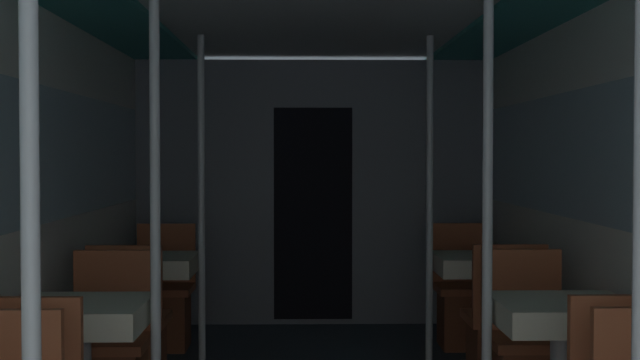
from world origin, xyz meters
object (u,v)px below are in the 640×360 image
Objects in this scene: chair_right_far_2 at (465,308)px; support_pole_right_1 at (487,224)px; dining_table_left_1 at (78,330)px; support_pole_right_2 at (430,202)px; chair_right_near_2 at (503,344)px; chair_left_near_2 at (130,345)px; dining_table_right_2 at (482,274)px; support_pole_left_0 at (31,283)px; chair_left_far_2 at (163,309)px; support_pole_left_2 at (201,202)px; dining_table_left_2 at (148,275)px; dining_table_right_1 at (564,328)px; support_pole_left_1 at (155,224)px.

support_pole_right_1 is at bearing 81.83° from chair_right_far_2.
dining_table_left_1 is 2.62m from support_pole_right_2.
chair_right_near_2 is 1.00× the size of chair_right_far_2.
chair_left_near_2 is at bearing -161.66° from support_pole_right_2.
dining_table_right_2 is 0.69m from chair_right_near_2.
support_pole_left_0 is 2.45× the size of chair_left_far_2.
support_pole_right_2 is at bearing 60.22° from chair_right_far_2.
chair_left_near_2 reaches higher than dining_table_right_2.
support_pole_right_2 is at bearing 161.66° from chair_left_far_2.
support_pole_right_2 is (1.83, -0.61, 0.80)m from chair_left_far_2.
support_pole_left_2 and support_pole_right_2 have the same top height.
support_pole_right_2 is (0.00, 1.81, 0.00)m from support_pole_right_1.
chair_right_far_2 is (2.18, 0.61, -0.33)m from dining_table_left_2.
support_pole_left_0 is 2.45× the size of chair_left_near_2.
chair_right_near_2 is at bearing -90.00° from dining_table_right_2.
chair_left_near_2 is 2.33m from support_pole_right_1.
support_pole_left_0 is 4.09m from dining_table_right_2.
chair_left_far_2 is 1.00× the size of chair_right_far_2.
support_pole_left_2 is at bearing 129.29° from support_pole_right_1.
chair_right_near_2 reaches higher than dining_table_right_1.
support_pole_left_2 is 2.34m from support_pole_right_1.
chair_left_far_2 is (-0.00, 2.42, -0.33)m from dining_table_left_1.
support_pole_right_1 is at bearing 127.11° from chair_left_far_2.
dining_table_left_1 is at bearing -135.28° from support_pole_right_2.
dining_table_right_1 is (1.83, -1.81, -0.47)m from support_pole_left_2.
support_pole_left_1 is 2.45× the size of chair_left_far_2.
support_pole_left_2 is 2.09m from chair_right_near_2.
dining_table_left_1 is 0.34× the size of support_pole_left_1.
chair_left_far_2 is 3.27m from dining_table_right_1.
chair_right_near_2 is (0.00, -0.61, -0.33)m from dining_table_right_2.
support_pole_left_0 is 2.95× the size of dining_table_right_2.
dining_table_left_2 is 2.28m from chair_right_far_2.
dining_table_right_1 is (2.18, -1.21, 0.33)m from chair_left_near_2.
dining_table_left_1 is 2.18m from dining_table_right_1.
dining_table_right_1 is 0.83× the size of chair_right_far_2.
chair_left_far_2 is 3.14m from support_pole_right_1.
dining_table_left_1 is 1.90m from support_pole_left_2.
support_pole_right_2 is (-0.35, -0.61, 0.80)m from chair_right_far_2.
chair_left_far_2 is at bearing 90.00° from dining_table_left_2.
support_pole_right_1 is 1.49m from chair_right_near_2.
chair_right_near_2 is (2.18, 1.21, -0.33)m from dining_table_left_1.
support_pole_left_2 is 2.09m from chair_right_far_2.
chair_left_far_2 is 1.00× the size of chair_right_near_2.
chair_right_far_2 is at bearing 90.00° from chair_right_near_2.
support_pole_right_2 is at bearing 0.00° from support_pole_left_2.
support_pole_right_2 reaches higher than chair_left_near_2.
support_pole_left_0 reaches higher than dining_table_right_2.
dining_table_left_1 is 1.00× the size of dining_table_right_2.
support_pole_left_2 is (0.35, 1.81, 0.47)m from dining_table_left_1.
chair_right_near_2 is at bearing 33.38° from support_pole_left_1.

